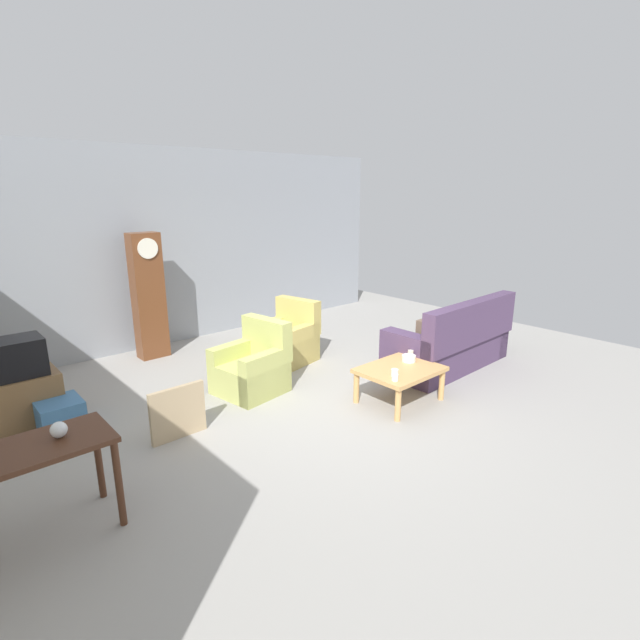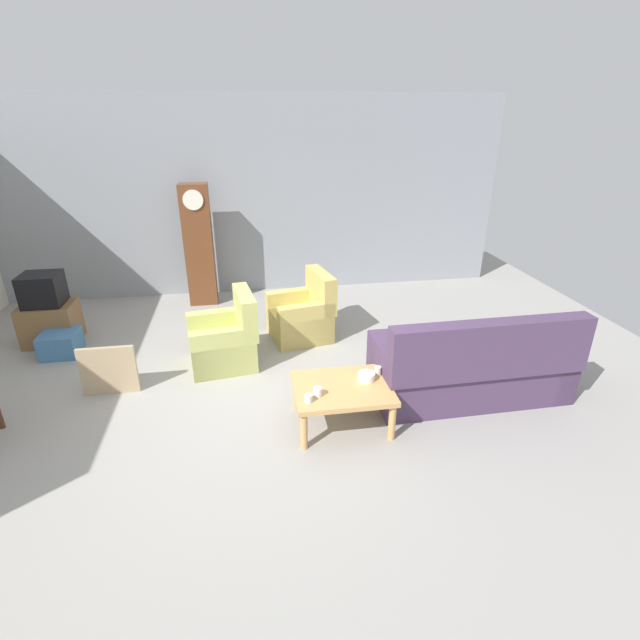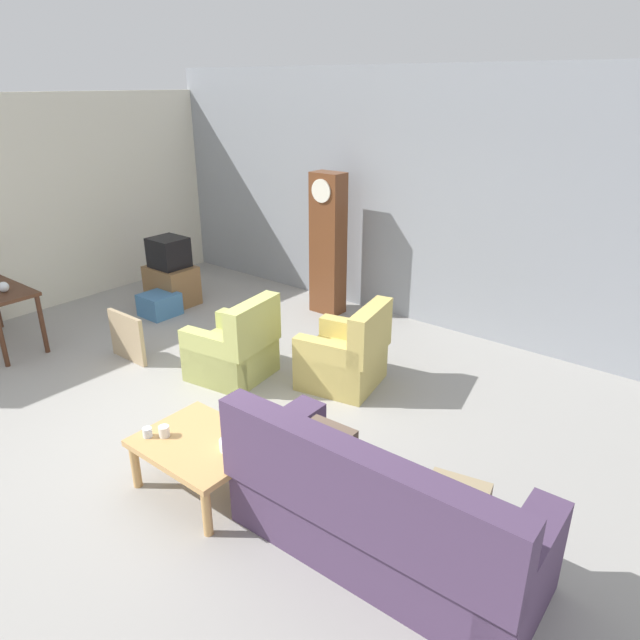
# 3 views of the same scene
# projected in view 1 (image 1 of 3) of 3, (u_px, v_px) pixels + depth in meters

# --- Properties ---
(ground_plane) EXTENTS (10.40, 10.40, 0.00)m
(ground_plane) POSITION_uv_depth(u_px,v_px,m) (329.00, 401.00, 5.90)
(ground_plane) COLOR #999691
(garage_door_wall) EXTENTS (8.40, 0.16, 3.20)m
(garage_door_wall) POSITION_uv_depth(u_px,v_px,m) (185.00, 247.00, 8.06)
(garage_door_wall) COLOR gray
(garage_door_wall) RESTS_ON ground_plane
(couch_floral) EXTENTS (2.11, 0.91, 1.04)m
(couch_floral) POSITION_uv_depth(u_px,v_px,m) (451.00, 344.00, 6.94)
(couch_floral) COLOR #4C3856
(couch_floral) RESTS_ON ground_plane
(armchair_olive_near) EXTENTS (0.89, 0.87, 0.92)m
(armchair_olive_near) POSITION_uv_depth(u_px,v_px,m) (252.00, 369.00, 6.11)
(armchair_olive_near) COLOR #B7BC66
(armchair_olive_near) RESTS_ON ground_plane
(armchair_olive_far) EXTENTS (0.93, 0.90, 0.92)m
(armchair_olive_far) POSITION_uv_depth(u_px,v_px,m) (287.00, 341.00, 7.22)
(armchair_olive_far) COLOR tan
(armchair_olive_far) RESTS_ON ground_plane
(coffee_table_wood) EXTENTS (0.96, 0.76, 0.44)m
(coffee_table_wood) POSITION_uv_depth(u_px,v_px,m) (400.00, 373.00, 5.80)
(coffee_table_wood) COLOR tan
(coffee_table_wood) RESTS_ON ground_plane
(console_table_dark) EXTENTS (1.30, 0.56, 0.76)m
(console_table_dark) POSITION_uv_depth(u_px,v_px,m) (14.00, 467.00, 3.33)
(console_table_dark) COLOR #472819
(console_table_dark) RESTS_ON ground_plane
(grandfather_clock) EXTENTS (0.44, 0.30, 1.92)m
(grandfather_clock) POSITION_uv_depth(u_px,v_px,m) (148.00, 296.00, 7.23)
(grandfather_clock) COLOR brown
(grandfather_clock) RESTS_ON ground_plane
(tv_stand_cabinet) EXTENTS (0.68, 0.52, 0.56)m
(tv_stand_cabinet) POSITION_uv_depth(u_px,v_px,m) (26.00, 398.00, 5.32)
(tv_stand_cabinet) COLOR brown
(tv_stand_cabinet) RESTS_ON ground_plane
(tv_crt) EXTENTS (0.48, 0.44, 0.42)m
(tv_crt) POSITION_uv_depth(u_px,v_px,m) (19.00, 357.00, 5.19)
(tv_crt) COLOR black
(tv_crt) RESTS_ON tv_stand_cabinet
(framed_picture_leaning) EXTENTS (0.60, 0.05, 0.57)m
(framed_picture_leaning) POSITION_uv_depth(u_px,v_px,m) (178.00, 413.00, 4.95)
(framed_picture_leaning) COLOR tan
(framed_picture_leaning) RESTS_ON ground_plane
(storage_box_blue) EXTENTS (0.44, 0.46, 0.31)m
(storage_box_blue) POSITION_uv_depth(u_px,v_px,m) (60.00, 414.00, 5.21)
(storage_box_blue) COLOR teal
(storage_box_blue) RESTS_ON ground_plane
(glass_dome_cloche) EXTENTS (0.12, 0.12, 0.12)m
(glass_dome_cloche) POSITION_uv_depth(u_px,v_px,m) (59.00, 430.00, 3.50)
(glass_dome_cloche) COLOR silver
(glass_dome_cloche) RESTS_ON console_table_dark
(cup_white_porcelain) EXTENTS (0.08, 0.08, 0.09)m
(cup_white_porcelain) POSITION_uv_depth(u_px,v_px,m) (395.00, 373.00, 5.50)
(cup_white_porcelain) COLOR white
(cup_white_porcelain) RESTS_ON coffee_table_wood
(cup_blue_rimmed) EXTENTS (0.07, 0.07, 0.08)m
(cup_blue_rimmed) POSITION_uv_depth(u_px,v_px,m) (395.00, 378.00, 5.38)
(cup_blue_rimmed) COLOR silver
(cup_blue_rimmed) RESTS_ON coffee_table_wood
(cup_cream_tall) EXTENTS (0.07, 0.07, 0.09)m
(cup_cream_tall) POSITION_uv_depth(u_px,v_px,m) (411.00, 354.00, 6.14)
(cup_cream_tall) COLOR beige
(cup_cream_tall) RESTS_ON coffee_table_wood
(bowl_white_stacked) EXTENTS (0.17, 0.17, 0.08)m
(bowl_white_stacked) POSITION_uv_depth(u_px,v_px,m) (409.00, 358.00, 5.99)
(bowl_white_stacked) COLOR white
(bowl_white_stacked) RESTS_ON coffee_table_wood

